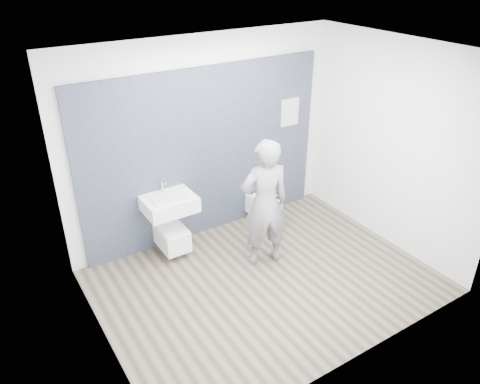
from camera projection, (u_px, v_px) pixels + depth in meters
ground at (266, 281)px, 5.89m from camera, size 4.00×4.00×0.00m
room_shell at (270, 154)px, 5.07m from camera, size 4.00×4.00×4.00m
tile_wall at (209, 228)px, 6.98m from camera, size 3.60×0.06×2.40m
washbasin at (169, 204)px, 6.08m from camera, size 0.67×0.50×0.50m
toilet_square at (172, 236)px, 6.31m from camera, size 0.34×0.50×0.64m
toilet_rounded at (266, 207)px, 6.99m from camera, size 0.36×0.60×0.33m
info_placard at (285, 205)px, 7.61m from camera, size 0.31×0.03×0.41m
visitor at (265, 204)px, 5.87m from camera, size 0.71×0.55×1.73m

